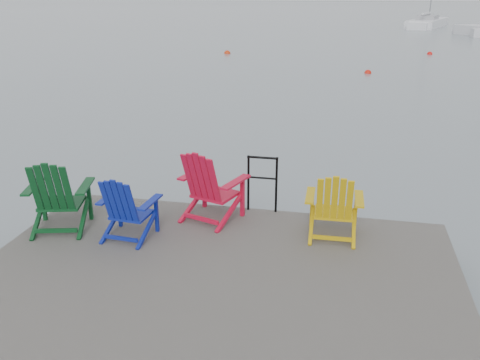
% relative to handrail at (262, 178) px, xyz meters
% --- Properties ---
extents(ground, '(400.00, 400.00, 0.00)m').
position_rel_handrail_xyz_m(ground, '(-0.25, -2.45, -1.04)').
color(ground, slate).
rests_on(ground, ground).
extents(dock, '(6.00, 5.00, 1.40)m').
position_rel_handrail_xyz_m(dock, '(-0.25, -2.45, -0.69)').
color(dock, '#2B2926').
rests_on(dock, ground).
extents(handrail, '(0.48, 0.04, 0.90)m').
position_rel_handrail_xyz_m(handrail, '(0.00, 0.00, 0.00)').
color(handrail, black).
rests_on(handrail, dock).
extents(chair_green, '(1.02, 0.96, 1.10)m').
position_rel_handrail_xyz_m(chair_green, '(-2.74, -1.28, 0.01)').
color(chair_green, '#0B3D19').
rests_on(chair_green, dock).
extents(chair_blue, '(0.79, 0.74, 0.94)m').
position_rel_handrail_xyz_m(chair_blue, '(-1.68, -1.32, -0.07)').
color(chair_blue, navy).
rests_on(chair_blue, dock).
extents(chair_red, '(1.06, 1.01, 1.12)m').
position_rel_handrail_xyz_m(chair_red, '(-0.71, -0.49, 0.02)').
color(chair_red, red).
rests_on(chair_red, dock).
extents(chair_yellow, '(0.80, 0.74, 0.99)m').
position_rel_handrail_xyz_m(chair_yellow, '(1.12, -0.72, -0.04)').
color(chair_yellow, '#CCA20B').
rests_on(chair_yellow, dock).
extents(sailboat_mid, '(5.64, 10.66, 14.01)m').
position_rel_handrail_xyz_m(sailboat_mid, '(9.21, 53.03, -0.69)').
color(sailboat_mid, white).
rests_on(sailboat_mid, ground).
extents(buoy_a, '(0.34, 0.34, 0.34)m').
position_rel_handrail_xyz_m(buoy_a, '(2.12, 18.19, -1.04)').
color(buoy_a, red).
rests_on(buoy_a, ground).
extents(buoy_b, '(0.41, 0.41, 0.41)m').
position_rel_handrail_xyz_m(buoy_b, '(-6.36, 24.63, -1.04)').
color(buoy_b, red).
rests_on(buoy_b, ground).
extents(buoy_d, '(0.34, 0.34, 0.34)m').
position_rel_handrail_xyz_m(buoy_d, '(6.09, 26.84, -1.04)').
color(buoy_d, red).
rests_on(buoy_d, ground).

